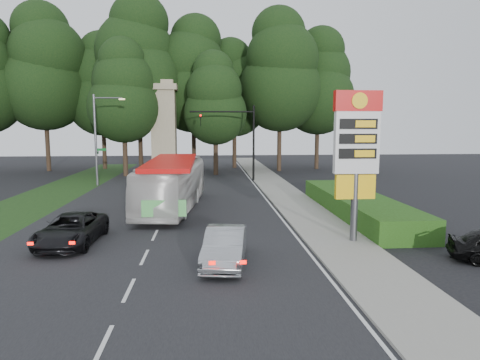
{
  "coord_description": "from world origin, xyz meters",
  "views": [
    {
      "loc": [
        2.58,
        -16.56,
        5.34
      ],
      "look_at": [
        4.46,
        7.84,
        2.2
      ],
      "focal_mm": 32.0,
      "sensor_mm": 36.0,
      "label": 1
    }
  ],
  "objects": [
    {
      "name": "monument",
      "position": [
        -2.0,
        30.0,
        5.1
      ],
      "size": [
        3.0,
        3.0,
        10.05
      ],
      "color": "gray",
      "rests_on": "ground"
    },
    {
      "name": "tree_west_mid",
      "position": [
        -16.0,
        35.0,
        11.69
      ],
      "size": [
        9.8,
        9.8,
        19.25
      ],
      "color": "#2D2116",
      "rests_on": "ground"
    },
    {
      "name": "tree_far_east",
      "position": [
        16.0,
        35.0,
        10.35
      ],
      "size": [
        8.68,
        8.68,
        17.05
      ],
      "color": "#2D2116",
      "rests_on": "ground"
    },
    {
      "name": "hedge",
      "position": [
        11.5,
        8.0,
        0.6
      ],
      "size": [
        3.0,
        14.0,
        1.2
      ],
      "primitive_type": "cube",
      "color": "#244713",
      "rests_on": "ground"
    },
    {
      "name": "streetlight_signs",
      "position": [
        -6.99,
        22.01,
        4.44
      ],
      "size": [
        2.75,
        0.98,
        8.0
      ],
      "color": "#59595E",
      "rests_on": "ground"
    },
    {
      "name": "tree_west_near",
      "position": [
        -10.0,
        37.0,
        10.02
      ],
      "size": [
        8.4,
        8.4,
        16.5
      ],
      "color": "#2D2116",
      "rests_on": "ground"
    },
    {
      "name": "tree_monument_left",
      "position": [
        -6.0,
        29.0,
        8.68
      ],
      "size": [
        7.28,
        7.28,
        14.3
      ],
      "color": "#2D2116",
      "rests_on": "ground"
    },
    {
      "name": "transit_bus",
      "position": [
        0.36,
        10.61,
        1.59
      ],
      "size": [
        3.88,
        11.61,
        3.17
      ],
      "primitive_type": "imported",
      "rotation": [
        0.0,
        0.0,
        -0.11
      ],
      "color": "silver",
      "rests_on": "ground"
    },
    {
      "name": "ground",
      "position": [
        0.0,
        0.0,
        0.0
      ],
      "size": [
        120.0,
        120.0,
        0.0
      ],
      "primitive_type": "plane",
      "color": "black",
      "rests_on": "ground"
    },
    {
      "name": "sedan_silver",
      "position": [
        3.23,
        -0.55,
        0.7
      ],
      "size": [
        2.03,
        4.42,
        1.41
      ],
      "primitive_type": "imported",
      "rotation": [
        0.0,
        0.0,
        -0.13
      ],
      "color": "#A0A3A7",
      "rests_on": "ground"
    },
    {
      "name": "tree_center_left",
      "position": [
        -5.0,
        33.0,
        12.02
      ],
      "size": [
        10.08,
        10.08,
        19.8
      ],
      "color": "#2D2116",
      "rests_on": "ground"
    },
    {
      "name": "gas_station_pylon",
      "position": [
        9.2,
        1.99,
        4.45
      ],
      "size": [
        2.1,
        0.45,
        6.85
      ],
      "color": "#59595E",
      "rests_on": "ground"
    },
    {
      "name": "traffic_signal_mast",
      "position": [
        5.68,
        24.0,
        4.67
      ],
      "size": [
        6.1,
        0.35,
        7.2
      ],
      "color": "black",
      "rests_on": "ground"
    },
    {
      "name": "sidewalk_right",
      "position": [
        8.5,
        12.0,
        0.06
      ],
      "size": [
        3.0,
        80.0,
        0.12
      ],
      "primitive_type": "cube",
      "color": "gray",
      "rests_on": "ground"
    },
    {
      "name": "tree_east_near",
      "position": [
        6.0,
        37.0,
        9.68
      ],
      "size": [
        8.12,
        8.12,
        15.95
      ],
      "color": "#2D2116",
      "rests_on": "ground"
    },
    {
      "name": "grass_verge_left",
      "position": [
        -9.5,
        18.0,
        0.01
      ],
      "size": [
        5.0,
        50.0,
        0.02
      ],
      "primitive_type": "cube",
      "color": "#193814",
      "rests_on": "ground"
    },
    {
      "name": "tree_center_right",
      "position": [
        1.0,
        35.0,
        11.02
      ],
      "size": [
        9.24,
        9.24,
        18.15
      ],
      "color": "#2D2116",
      "rests_on": "ground"
    },
    {
      "name": "suv_charcoal",
      "position": [
        -3.55,
        2.75,
        0.68
      ],
      "size": [
        2.46,
        5.0,
        1.37
      ],
      "primitive_type": "imported",
      "rotation": [
        0.0,
        0.0,
        -0.04
      ],
      "color": "black",
      "rests_on": "ground"
    },
    {
      "name": "tree_monument_right",
      "position": [
        3.5,
        29.5,
        8.01
      ],
      "size": [
        6.72,
        6.72,
        13.2
      ],
      "color": "#2D2116",
      "rests_on": "ground"
    },
    {
      "name": "tree_east_mid",
      "position": [
        11.0,
        33.0,
        11.35
      ],
      "size": [
        9.52,
        9.52,
        18.7
      ],
      "color": "#2D2116",
      "rests_on": "ground"
    },
    {
      "name": "road_surface",
      "position": [
        0.0,
        12.0,
        0.01
      ],
      "size": [
        14.0,
        80.0,
        0.02
      ],
      "primitive_type": "cube",
      "color": "black",
      "rests_on": "ground"
    }
  ]
}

